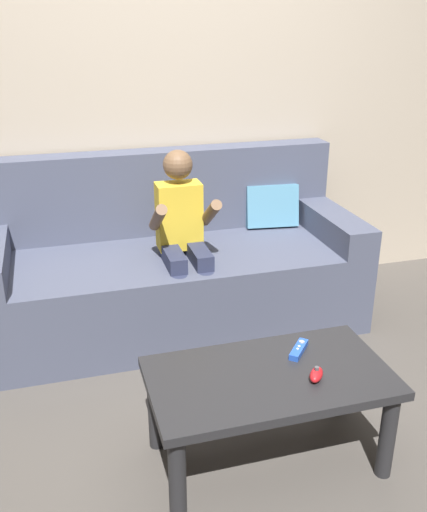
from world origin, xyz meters
TOP-DOWN VIEW (x-y plane):
  - ground_plane at (0.00, 0.00)m, footprint 8.52×8.52m
  - wall_back at (0.00, 1.51)m, footprint 4.26×0.05m
  - couch at (-0.09, 1.12)m, footprint 2.01×0.80m
  - person_seated_on_couch at (-0.06, 0.93)m, footprint 0.32×0.39m
  - coffee_table at (0.02, -0.08)m, footprint 0.89×0.49m
  - game_remote_blue_near_edge at (0.18, 0.02)m, footprint 0.12×0.13m
  - nunchuk_red at (0.17, -0.16)m, footprint 0.09×0.10m

SIDE VIEW (x-z plane):
  - ground_plane at x=0.00m, z-range 0.00..0.00m
  - couch at x=-0.09m, z-range -0.14..0.77m
  - coffee_table at x=0.02m, z-range 0.13..0.52m
  - game_remote_blue_near_edge at x=0.18m, z-range 0.39..0.42m
  - nunchuk_red at x=0.17m, z-range 0.39..0.44m
  - person_seated_on_couch at x=-0.06m, z-range 0.08..1.06m
  - wall_back at x=0.00m, z-range 0.00..2.50m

